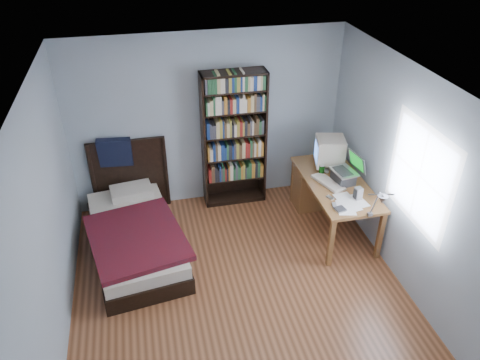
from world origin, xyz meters
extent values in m
plane|color=brown|center=(0.00, 0.00, 0.00)|extent=(4.20, 4.20, 0.00)
plane|color=white|center=(0.00, 0.00, 2.50)|extent=(4.20, 4.20, 0.00)
cube|color=#A5B4C1|center=(0.00, 2.10, 1.25)|extent=(3.80, 0.04, 2.50)
cube|color=#A5B4C1|center=(-1.90, 0.00, 1.25)|extent=(0.04, 4.20, 2.50)
cube|color=#A5B4C1|center=(1.90, 0.00, 1.25)|extent=(0.04, 4.20, 2.50)
cube|color=white|center=(1.89, -0.15, 1.45)|extent=(0.01, 1.14, 1.14)
cube|color=white|center=(1.88, -0.15, 1.45)|extent=(0.01, 1.00, 1.00)
cube|color=brown|center=(1.50, 0.98, 0.71)|extent=(0.75, 1.55, 0.04)
cube|color=brown|center=(1.18, 0.25, 0.34)|extent=(0.06, 0.06, 0.69)
cube|color=brown|center=(1.83, 0.25, 0.34)|extent=(0.06, 0.06, 0.69)
cube|color=brown|center=(1.18, 1.70, 0.34)|extent=(0.06, 0.06, 0.69)
cube|color=brown|center=(1.83, 1.70, 0.34)|extent=(0.06, 0.06, 0.69)
cube|color=brown|center=(1.50, 1.53, 0.34)|extent=(0.69, 0.40, 0.68)
cube|color=#C0B39F|center=(1.53, 1.38, 0.74)|extent=(0.28, 0.25, 0.03)
cylinder|color=#C0B39F|center=(1.53, 1.38, 0.79)|extent=(0.09, 0.09, 0.06)
cube|color=#C0B39F|center=(1.55, 1.38, 0.99)|extent=(0.44, 0.43, 0.35)
cube|color=beige|center=(1.37, 1.38, 0.99)|extent=(0.11, 0.37, 0.37)
cube|color=#3E6EE0|center=(1.36, 1.38, 0.99)|extent=(0.07, 0.27, 0.24)
cube|color=#2D2D30|center=(1.58, 0.95, 0.81)|extent=(0.27, 0.30, 0.16)
cube|color=#AFAFB3|center=(1.58, 0.95, 0.90)|extent=(0.31, 0.38, 0.02)
cube|color=#2D2D30|center=(1.56, 0.95, 0.91)|extent=(0.21, 0.29, 0.00)
cube|color=#AFAFB3|center=(1.75, 0.95, 1.03)|extent=(0.13, 0.35, 0.25)
cube|color=#0CBF26|center=(1.74, 0.95, 1.03)|extent=(0.10, 0.29, 0.19)
cube|color=#99999E|center=(1.60, 0.20, 0.75)|extent=(0.06, 0.05, 0.04)
cylinder|color=#99999E|center=(1.60, 0.14, 0.94)|extent=(0.02, 0.13, 0.36)
cylinder|color=#99999E|center=(1.54, -0.06, 1.20)|extent=(0.15, 0.30, 0.18)
cone|color=#99999E|center=(1.47, -0.20, 1.24)|extent=(0.11, 0.11, 0.09)
cube|color=beige|center=(1.39, 0.96, 0.75)|extent=(0.34, 0.52, 0.05)
cube|color=gray|center=(1.61, 0.55, 0.81)|extent=(0.09, 0.09, 0.16)
cylinder|color=#073409|center=(1.39, 1.21, 0.80)|extent=(0.07, 0.07, 0.13)
ellipsoid|color=silver|center=(1.47, 1.24, 0.75)|extent=(0.07, 0.12, 0.04)
cube|color=#AFAFB3|center=(1.28, 0.64, 0.74)|extent=(0.09, 0.11, 0.02)
cube|color=gray|center=(1.27, 0.47, 0.74)|extent=(0.07, 0.10, 0.02)
cube|color=gray|center=(1.30, 0.37, 0.74)|extent=(0.13, 0.13, 0.02)
cube|color=black|center=(-0.09, 1.94, 0.99)|extent=(0.03, 0.30, 1.99)
cube|color=black|center=(0.77, 1.94, 0.99)|extent=(0.03, 0.30, 1.99)
cube|color=black|center=(0.34, 1.94, 1.97)|extent=(0.89, 0.30, 0.03)
cube|color=black|center=(0.34, 1.94, 0.03)|extent=(0.89, 0.30, 0.06)
cube|color=black|center=(0.34, 2.08, 0.99)|extent=(0.89, 0.02, 1.99)
cube|color=olive|center=(0.34, 1.92, 1.02)|extent=(0.81, 0.22, 1.79)
cube|color=black|center=(-1.15, 1.05, 0.11)|extent=(1.27, 2.14, 0.22)
cube|color=beige|center=(-1.15, 1.05, 0.30)|extent=(1.23, 2.07, 0.16)
cube|color=maroon|center=(-1.12, 0.80, 0.41)|extent=(1.32, 1.50, 0.07)
cube|color=beige|center=(-1.15, 1.81, 0.43)|extent=(0.60, 0.43, 0.12)
cube|color=black|center=(-1.15, 2.06, 0.55)|extent=(1.07, 0.05, 1.10)
cylinder|color=black|center=(-1.65, 2.04, 0.55)|extent=(0.06, 0.06, 1.10)
cylinder|color=black|center=(-0.64, 2.04, 0.55)|extent=(0.06, 0.06, 1.10)
cube|color=black|center=(-1.30, 2.03, 0.95)|extent=(0.46, 0.20, 0.43)
camera|label=1|loc=(-0.87, -3.80, 4.00)|focal=35.00mm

